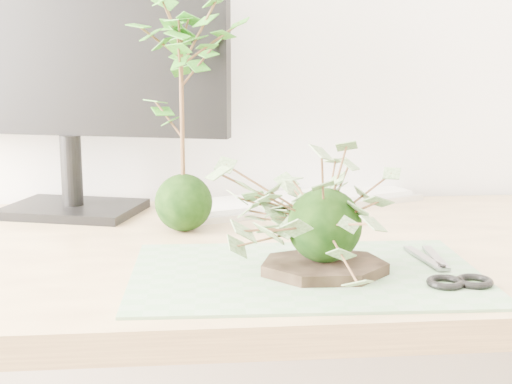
{
  "coord_description": "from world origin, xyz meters",
  "views": [
    {
      "loc": [
        -0.09,
        0.15,
        1.03
      ],
      "look_at": [
        0.0,
        1.14,
        0.84
      ],
      "focal_mm": 50.0,
      "sensor_mm": 36.0,
      "label": 1
    }
  ],
  "objects_px": {
    "desk": "(265,297)",
    "keyboard": "(298,201)",
    "monitor": "(66,48)",
    "ivy_kokedama": "(325,191)",
    "maple_kokedama": "(181,61)"
  },
  "relations": [
    {
      "from": "maple_kokedama",
      "to": "monitor",
      "type": "relative_size",
      "value": 0.69
    },
    {
      "from": "desk",
      "to": "monitor",
      "type": "xyz_separation_m",
      "value": [
        -0.33,
        0.26,
        0.39
      ]
    },
    {
      "from": "monitor",
      "to": "ivy_kokedama",
      "type": "bearing_deg",
      "value": -30.28
    },
    {
      "from": "maple_kokedama",
      "to": "keyboard",
      "type": "height_order",
      "value": "maple_kokedama"
    },
    {
      "from": "keyboard",
      "to": "ivy_kokedama",
      "type": "bearing_deg",
      "value": -115.89
    },
    {
      "from": "desk",
      "to": "ivy_kokedama",
      "type": "xyz_separation_m",
      "value": [
        0.06,
        -0.17,
        0.2
      ]
    },
    {
      "from": "ivy_kokedama",
      "to": "keyboard",
      "type": "relative_size",
      "value": 0.6
    },
    {
      "from": "ivy_kokedama",
      "to": "maple_kokedama",
      "type": "bearing_deg",
      "value": 125.18
    },
    {
      "from": "ivy_kokedama",
      "to": "monitor",
      "type": "xyz_separation_m",
      "value": [
        -0.4,
        0.43,
        0.19
      ]
    },
    {
      "from": "desk",
      "to": "keyboard",
      "type": "distance_m",
      "value": 0.32
    },
    {
      "from": "maple_kokedama",
      "to": "monitor",
      "type": "height_order",
      "value": "monitor"
    },
    {
      "from": "monitor",
      "to": "keyboard",
      "type": "bearing_deg",
      "value": 20.53
    },
    {
      "from": "desk",
      "to": "monitor",
      "type": "height_order",
      "value": "monitor"
    },
    {
      "from": "maple_kokedama",
      "to": "keyboard",
      "type": "bearing_deg",
      "value": 40.3
    },
    {
      "from": "desk",
      "to": "monitor",
      "type": "relative_size",
      "value": 2.75
    }
  ]
}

